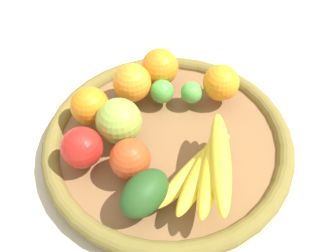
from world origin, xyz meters
name	(u,v)px	position (x,y,z in m)	size (l,w,h in m)	color
ground_plane	(168,147)	(0.00, 0.00, 0.00)	(2.40, 2.40, 0.00)	beige
basket	(168,141)	(0.00, 0.00, 0.02)	(0.46, 0.46, 0.04)	brown
apple_2	(119,121)	(0.06, -0.06, 0.08)	(0.08, 0.08, 0.08)	#8FB545
banana_bunch	(208,166)	(0.03, 0.11, 0.08)	(0.19, 0.14, 0.07)	yellow
orange_1	(132,83)	(-0.03, -0.11, 0.08)	(0.07, 0.07, 0.07)	orange
apple_1	(130,159)	(0.10, 0.01, 0.07)	(0.07, 0.07, 0.07)	#D1471E
lime_1	(192,93)	(-0.09, -0.02, 0.06)	(0.04, 0.04, 0.04)	#51AC44
orange_2	(160,67)	(-0.10, -0.10, 0.08)	(0.07, 0.07, 0.07)	orange
orange_3	(221,83)	(-0.14, 0.01, 0.08)	(0.07, 0.07, 0.07)	orange
orange_0	(90,106)	(0.07, -0.13, 0.08)	(0.07, 0.07, 0.07)	orange
avocado	(144,193)	(0.13, 0.07, 0.07)	(0.09, 0.06, 0.06)	#234D1D
lime_0	(162,91)	(-0.06, -0.06, 0.06)	(0.05, 0.05, 0.05)	#4EA43F
apple_0	(82,148)	(0.14, -0.07, 0.08)	(0.07, 0.07, 0.07)	red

